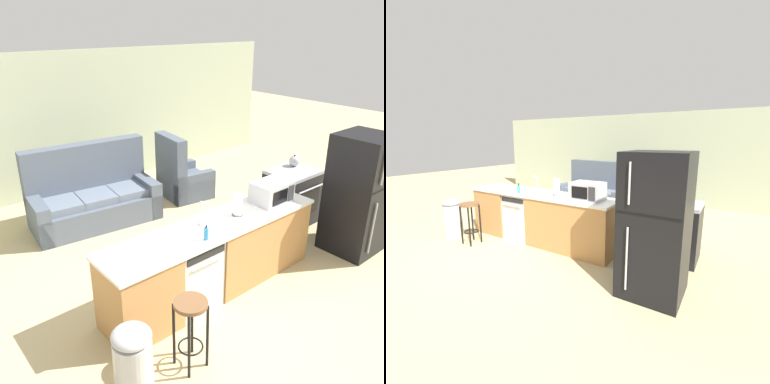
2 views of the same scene
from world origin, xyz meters
TOP-DOWN VIEW (x-y plane):
  - ground_plane at (0.00, 0.00)m, footprint 24.00×24.00m
  - wall_back at (0.30, 4.20)m, footprint 10.00×0.06m
  - kitchen_counter at (0.24, 0.00)m, footprint 2.94×0.66m
  - dishwasher at (-0.25, -0.00)m, footprint 0.58×0.61m
  - stove_range at (2.35, 0.55)m, footprint 0.76×0.68m
  - refrigerator at (2.35, -0.55)m, footprint 0.72×0.73m
  - microwave at (1.13, -0.00)m, footprint 0.50×0.37m
  - sink_faucet at (0.01, 0.09)m, footprint 0.07×0.18m
  - paper_towel_roll at (0.52, 0.01)m, footprint 0.14×0.14m
  - soap_bottle at (-0.17, -0.20)m, footprint 0.06×0.06m
  - kettle at (2.52, 0.68)m, footprint 0.21×0.17m
  - bar_stool at (-0.84, -0.74)m, footprint 0.32×0.32m
  - trash_bin at (-1.45, -0.70)m, footprint 0.35×0.35m
  - couch at (-0.09, 2.67)m, footprint 2.10×1.14m
  - armchair at (1.63, 2.52)m, footprint 0.92×0.96m

SIDE VIEW (x-z plane):
  - ground_plane at x=0.00m, z-range 0.00..0.00m
  - armchair at x=1.63m, z-range -0.25..0.95m
  - trash_bin at x=-1.45m, z-range 0.01..0.75m
  - couch at x=-0.09m, z-range -0.24..1.03m
  - kitchen_counter at x=0.24m, z-range -0.03..0.87m
  - dishwasher at x=-0.25m, z-range 0.00..0.84m
  - stove_range at x=2.35m, z-range 0.00..0.90m
  - bar_stool at x=-0.84m, z-range 0.17..0.91m
  - refrigerator at x=2.35m, z-range 0.00..1.70m
  - soap_bottle at x=-0.17m, z-range 0.88..1.06m
  - kettle at x=2.52m, z-range 0.89..1.08m
  - sink_faucet at x=0.01m, z-range 0.88..1.18m
  - paper_towel_roll at x=0.52m, z-range 0.90..1.18m
  - microwave at x=1.13m, z-range 0.90..1.18m
  - wall_back at x=0.30m, z-range 0.00..2.60m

